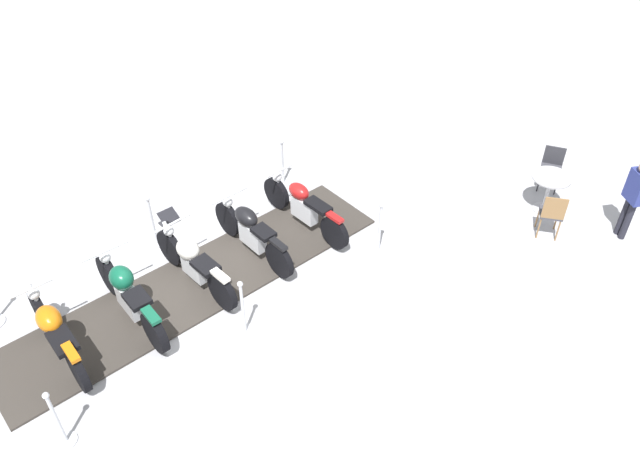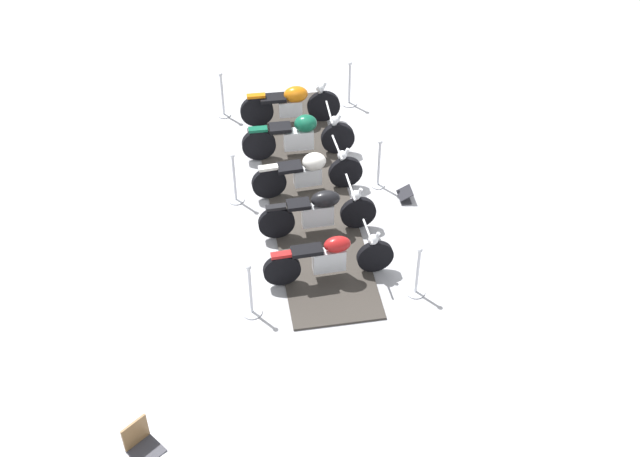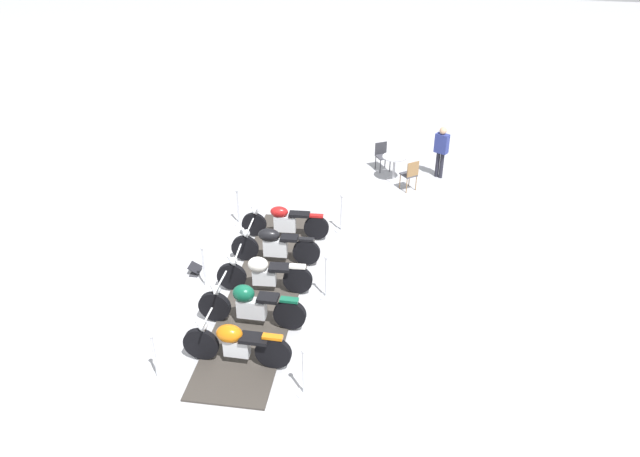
# 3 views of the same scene
# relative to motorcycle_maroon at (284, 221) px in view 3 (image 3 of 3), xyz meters

# --- Properties ---
(ground_plane) EXTENTS (80.00, 80.00, 0.00)m
(ground_plane) POSITION_rel_motorcycle_maroon_xyz_m (-0.20, 2.36, -0.50)
(ground_plane) COLOR #B2B2B7
(display_platform) EXTENTS (2.04, 7.03, 0.04)m
(display_platform) POSITION_rel_motorcycle_maroon_xyz_m (-0.20, 2.36, -0.48)
(display_platform) COLOR #38332D
(display_platform) RESTS_ON ground_plane
(motorcycle_maroon) EXTENTS (2.26, 0.62, 0.94)m
(motorcycle_maroon) POSITION_rel_motorcycle_maroon_xyz_m (0.00, 0.00, 0.00)
(motorcycle_maroon) COLOR black
(motorcycle_maroon) RESTS_ON display_platform
(motorcycle_black) EXTENTS (2.16, 0.74, 0.97)m
(motorcycle_black) POSITION_rel_motorcycle_maroon_xyz_m (-0.07, 1.18, 0.03)
(motorcycle_black) COLOR black
(motorcycle_black) RESTS_ON display_platform
(motorcycle_cream) EXTENTS (2.15, 0.77, 0.97)m
(motorcycle_cream) POSITION_rel_motorcycle_maroon_xyz_m (-0.17, 2.36, 0.01)
(motorcycle_cream) COLOR black
(motorcycle_cream) RESTS_ON display_platform
(motorcycle_forest) EXTENTS (2.29, 0.80, 1.00)m
(motorcycle_forest) POSITION_rel_motorcycle_maroon_xyz_m (-0.25, 3.54, 0.02)
(motorcycle_forest) COLOR black
(motorcycle_forest) RESTS_ON display_platform
(motorcycle_copper) EXTENTS (2.13, 0.61, 1.03)m
(motorcycle_copper) POSITION_rel_motorcycle_maroon_xyz_m (-0.34, 4.72, 0.03)
(motorcycle_copper) COLOR black
(motorcycle_copper) RESTS_ON display_platform
(stanchion_left_mid) EXTENTS (0.32, 0.32, 1.11)m
(stanchion_left_mid) POSITION_rel_motorcycle_maroon_xyz_m (-1.59, 2.26, -0.13)
(stanchion_left_mid) COLOR silver
(stanchion_left_mid) RESTS_ON ground_plane
(stanchion_right_mid) EXTENTS (0.28, 0.28, 1.09)m
(stanchion_right_mid) POSITION_rel_motorcycle_maroon_xyz_m (1.19, 2.46, -0.11)
(stanchion_right_mid) COLOR silver
(stanchion_right_mid) RESTS_ON ground_plane
(stanchion_left_rear) EXTENTS (0.29, 0.29, 1.07)m
(stanchion_left_rear) POSITION_rel_motorcycle_maroon_xyz_m (-1.80, 5.20, -0.12)
(stanchion_left_rear) COLOR silver
(stanchion_left_rear) RESTS_ON ground_plane
(stanchion_right_front) EXTENTS (0.33, 0.33, 1.03)m
(stanchion_right_front) POSITION_rel_motorcycle_maroon_xyz_m (1.40, -0.48, -0.17)
(stanchion_right_front) COLOR silver
(stanchion_right_front) RESTS_ON ground_plane
(stanchion_right_rear) EXTENTS (0.35, 0.35, 1.06)m
(stanchion_right_rear) POSITION_rel_motorcycle_maroon_xyz_m (0.98, 5.40, -0.18)
(stanchion_right_rear) COLOR silver
(stanchion_right_rear) RESTS_ON ground_plane
(stanchion_left_front) EXTENTS (0.33, 0.33, 1.09)m
(stanchion_left_front) POSITION_rel_motorcycle_maroon_xyz_m (-1.38, -0.68, -0.16)
(stanchion_left_front) COLOR silver
(stanchion_left_front) RESTS_ON ground_plane
(info_placard) EXTENTS (0.29, 0.39, 0.23)m
(info_placard) POSITION_rel_motorcycle_maroon_xyz_m (1.64, 1.99, -0.43)
(info_placard) COLOR #333338
(info_placard) RESTS_ON ground_plane
(cafe_table) EXTENTS (0.74, 0.74, 0.78)m
(cafe_table) POSITION_rel_motorcycle_maroon_xyz_m (-2.37, -4.08, 0.08)
(cafe_table) COLOR #B7B7BC
(cafe_table) RESTS_ON ground_plane
(cafe_chair_near_table) EXTENTS (0.56, 0.56, 0.95)m
(cafe_chair_near_table) POSITION_rel_motorcycle_maroon_xyz_m (-2.91, -3.46, 0.05)
(cafe_chair_near_table) COLOR olive
(cafe_chair_near_table) RESTS_ON ground_plane
(cafe_chair_across_table) EXTENTS (0.55, 0.55, 0.88)m
(cafe_chair_across_table) POSITION_rel_motorcycle_maroon_xyz_m (-1.92, -4.76, 0.01)
(cafe_chair_across_table) COLOR #2D2D33
(cafe_chair_across_table) RESTS_ON ground_plane
(bystander_person) EXTENTS (0.46, 0.37, 1.64)m
(bystander_person) POSITION_rel_motorcycle_maroon_xyz_m (-3.72, -4.58, 0.48)
(bystander_person) COLOR #23232D
(bystander_person) RESTS_ON ground_plane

